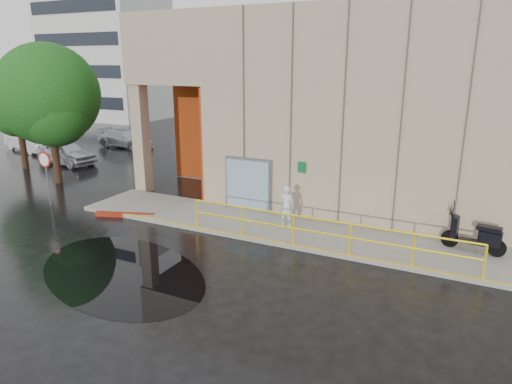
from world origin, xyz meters
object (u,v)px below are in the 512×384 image
car_a (66,153)px  tree_far (16,104)px  scooter (476,226)px  tree_near (50,99)px  person (287,206)px  red_curb (125,215)px  car_b (31,140)px  car_c (125,138)px  stop_sign (45,166)px

car_a → tree_far: (-1.18, -1.98, 2.99)m
scooter → tree_near: size_ratio=0.29×
car_a → person: bearing=-98.2°
red_curb → car_b: bearing=152.7°
scooter → tree_near: bearing=-173.1°
person → car_c: 19.82m
red_curb → car_c: size_ratio=0.55×
scooter → red_curb: 12.77m
car_c → tree_near: 10.71m
red_curb → tree_near: size_ratio=0.35×
stop_sign → tree_near: tree_near is taller
car_a → red_curb: bearing=-114.0°
scooter → person: bearing=-166.8°
car_a → tree_near: size_ratio=0.60×
person → tree_near: size_ratio=0.23×
car_b → tree_far: size_ratio=0.83×
car_c → tree_far: bearing=178.6°
stop_sign → person: bearing=30.8°
car_a → scooter: bearing=-92.7°
person → tree_far: size_ratio=0.27×
stop_sign → car_b: size_ratio=0.50×
scooter → tree_near: 19.45m
car_b → stop_sign: bearing=-112.9°
person → red_curb: size_ratio=0.65×
car_a → car_b: 5.93m
car_a → car_c: size_ratio=0.94×
person → tree_far: (-17.31, 2.50, 2.76)m
scooter → car_b: bearing=176.6°
tree_far → tree_near: bearing=-17.7°
red_curb → car_a: bearing=148.6°
person → scooter: bearing=-174.1°
car_b → car_c: car_b is taller
stop_sign → tree_near: bearing=154.5°
person → tree_far: 17.71m
car_a → car_c: 5.97m
car_c → tree_near: tree_near is taller
person → car_a: (-16.13, 4.48, -0.23)m
tree_near → tree_far: (-4.36, 1.39, -0.54)m
person → car_b: size_ratio=0.33×
scooter → stop_sign: 16.73m
scooter → car_a: bearing=178.6°
stop_sign → car_b: bearing=165.9°
stop_sign → tree_near: 4.57m
red_curb → stop_sign: bearing=-177.1°
car_c → tree_far: (-0.44, -7.91, 3.06)m
car_c → tree_near: size_ratio=0.63×
tree_near → car_a: bearing=133.3°
tree_near → tree_far: size_ratio=1.20×
stop_sign → car_b: 14.02m
person → red_curb: bearing=14.5°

